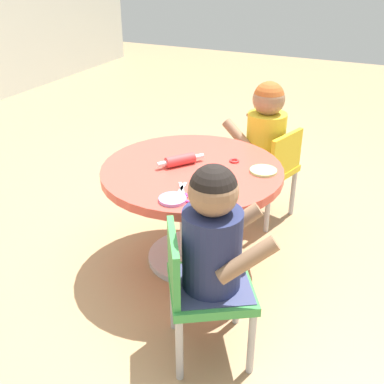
{
  "coord_description": "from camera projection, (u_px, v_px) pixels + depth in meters",
  "views": [
    {
      "loc": [
        -1.76,
        -0.82,
        1.41
      ],
      "look_at": [
        0.0,
        0.0,
        0.38
      ],
      "focal_mm": 43.82,
      "sensor_mm": 36.0,
      "label": 1
    }
  ],
  "objects": [
    {
      "name": "playdough_blob_1",
      "position": [
        263.0,
        171.0,
        2.09
      ],
      "size": [
        0.12,
        0.12,
        0.01
      ],
      "primitive_type": "cylinder",
      "color": "#B2E58C",
      "rests_on": "craft_table"
    },
    {
      "name": "craft_scissors",
      "position": [
        181.0,
        192.0,
        1.91
      ],
      "size": [
        0.14,
        0.1,
        0.01
      ],
      "color": "silver",
      "rests_on": "craft_table"
    },
    {
      "name": "playdough_blob_0",
      "position": [
        173.0,
        199.0,
        1.85
      ],
      "size": [
        0.11,
        0.11,
        0.01
      ],
      "primitive_type": "cylinder",
      "color": "#CC99E5",
      "rests_on": "craft_table"
    },
    {
      "name": "child_chair_right",
      "position": [
        269.0,
        169.0,
        2.6
      ],
      "size": [
        0.38,
        0.38,
        0.54
      ],
      "color": "#B7B7BC",
      "rests_on": "ground"
    },
    {
      "name": "craft_table",
      "position": [
        192.0,
        193.0,
        2.2
      ],
      "size": [
        0.83,
        0.83,
        0.51
      ],
      "color": "silver",
      "rests_on": "ground"
    },
    {
      "name": "child_chair_left",
      "position": [
        202.0,
        287.0,
        1.7
      ],
      "size": [
        0.41,
        0.41,
        0.54
      ],
      "color": "#B7B7BC",
      "rests_on": "ground"
    },
    {
      "name": "cookie_cutter_1",
      "position": [
        190.0,
        198.0,
        1.87
      ],
      "size": [
        0.07,
        0.07,
        0.01
      ],
      "primitive_type": "torus",
      "color": "#D83FA5",
      "rests_on": "craft_table"
    },
    {
      "name": "seated_child_left",
      "position": [
        214.0,
        234.0,
        1.6
      ],
      "size": [
        0.41,
        0.44,
        0.51
      ],
      "color": "#3F4772",
      "rests_on": "ground"
    },
    {
      "name": "rolling_pin",
      "position": [
        180.0,
        160.0,
        2.15
      ],
      "size": [
        0.2,
        0.16,
        0.05
      ],
      "color": "#D83F3F",
      "rests_on": "craft_table"
    },
    {
      "name": "ground_plane",
      "position": [
        192.0,
        259.0,
        2.37
      ],
      "size": [
        10.0,
        10.0,
        0.0
      ],
      "primitive_type": "plane",
      "color": "tan"
    },
    {
      "name": "seated_child_right",
      "position": [
        266.0,
        129.0,
        2.52
      ],
      "size": [
        0.36,
        0.41,
        0.51
      ],
      "color": "#3F4772",
      "rests_on": "ground"
    },
    {
      "name": "cookie_cutter_0",
      "position": [
        234.0,
        161.0,
        2.19
      ],
      "size": [
        0.05,
        0.05,
        0.01
      ],
      "primitive_type": "torus",
      "color": "red",
      "rests_on": "craft_table"
    }
  ]
}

